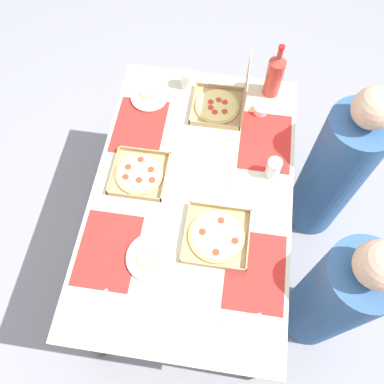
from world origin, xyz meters
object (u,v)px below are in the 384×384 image
(cup_dark, at_px, (187,79))
(plate_far_right, at_px, (149,97))
(pizza_box_corner_left, at_px, (140,174))
(pizza_box_corner_right, at_px, (223,103))
(condiment_bowl, at_px, (261,110))
(diner_left_seat, at_px, (333,173))
(cup_clear_right, at_px, (273,168))
(plate_near_left, at_px, (151,258))
(pizza_box_edge_far, at_px, (217,236))
(diner_right_seat, at_px, (333,298))
(soda_bottle, at_px, (275,75))

(cup_dark, bearing_deg, plate_far_right, -58.24)
(pizza_box_corner_left, distance_m, pizza_box_corner_right, 0.59)
(condiment_bowl, distance_m, diner_left_seat, 0.54)
(cup_clear_right, bearing_deg, plate_near_left, -44.57)
(pizza_box_corner_left, height_order, condiment_bowl, condiment_bowl)
(condiment_bowl, bearing_deg, pizza_box_corner_left, -49.54)
(pizza_box_edge_far, bearing_deg, plate_far_right, -148.44)
(plate_far_right, height_order, cup_dark, cup_dark)
(pizza_box_corner_right, relative_size, diner_right_seat, 0.27)
(pizza_box_edge_far, distance_m, pizza_box_corner_right, 0.73)
(pizza_box_corner_left, height_order, diner_left_seat, diner_left_seat)
(plate_near_left, xyz_separation_m, diner_right_seat, (-0.01, 0.87, -0.25))
(plate_near_left, relative_size, plate_far_right, 1.09)
(cup_clear_right, bearing_deg, pizza_box_corner_left, -80.82)
(plate_near_left, xyz_separation_m, cup_clear_right, (-0.51, 0.50, 0.05))
(pizza_box_edge_far, bearing_deg, pizza_box_corner_left, -122.89)
(plate_near_left, bearing_deg, cup_clear_right, 135.43)
(plate_near_left, relative_size, cup_dark, 2.17)
(pizza_box_corner_right, bearing_deg, plate_near_left, -14.17)
(soda_bottle, bearing_deg, pizza_box_corner_right, -57.92)
(pizza_box_corner_left, xyz_separation_m, soda_bottle, (-0.62, 0.60, 0.12))
(diner_right_seat, bearing_deg, diner_left_seat, 180.00)
(cup_dark, relative_size, condiment_bowl, 1.41)
(plate_far_right, xyz_separation_m, cup_dark, (-0.12, 0.19, 0.04))
(diner_left_seat, height_order, diner_right_seat, diner_left_seat)
(pizza_box_edge_far, bearing_deg, diner_left_seat, 132.91)
(condiment_bowl, height_order, diner_left_seat, diner_left_seat)
(plate_far_right, distance_m, diner_right_seat, 1.39)
(pizza_box_corner_left, distance_m, condiment_bowl, 0.73)
(plate_far_right, height_order, cup_clear_right, cup_clear_right)
(pizza_box_corner_left, height_order, diner_right_seat, diner_right_seat)
(plate_near_left, bearing_deg, plate_far_right, -168.29)
(plate_near_left, distance_m, condiment_bowl, 0.98)
(plate_near_left, xyz_separation_m, cup_dark, (-1.01, 0.01, 0.04))
(pizza_box_edge_far, relative_size, plate_far_right, 1.44)
(pizza_box_corner_left, xyz_separation_m, diner_left_seat, (-0.29, 1.00, -0.23))
(plate_near_left, distance_m, plate_far_right, 0.91)
(diner_right_seat, bearing_deg, pizza_box_corner_right, -143.06)
(pizza_box_edge_far, height_order, pizza_box_corner_right, pizza_box_corner_right)
(pizza_box_edge_far, xyz_separation_m, cup_clear_right, (-0.37, 0.23, 0.04))
(pizza_box_edge_far, bearing_deg, soda_bottle, 167.82)
(plate_near_left, bearing_deg, pizza_box_corner_right, 165.83)
(diner_left_seat, bearing_deg, plate_far_right, -100.41)
(soda_bottle, height_order, diner_left_seat, diner_left_seat)
(diner_right_seat, bearing_deg, pizza_box_edge_far, -102.49)
(pizza_box_edge_far, height_order, cup_clear_right, cup_clear_right)
(plate_near_left, bearing_deg, cup_dark, 179.71)
(pizza_box_edge_far, height_order, soda_bottle, soda_bottle)
(pizza_box_corner_right, bearing_deg, plate_far_right, -92.15)
(pizza_box_corner_left, bearing_deg, cup_clear_right, 99.18)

